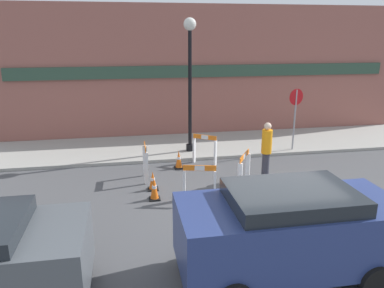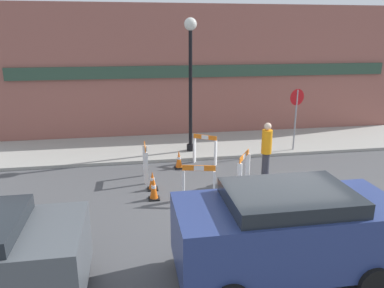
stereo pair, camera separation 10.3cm
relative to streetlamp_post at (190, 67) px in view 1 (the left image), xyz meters
name	(u,v)px [view 1 (the left image)]	position (x,y,z in m)	size (l,w,h in m)	color
ground_plane	(273,217)	(1.15, -5.38, -3.18)	(60.00, 60.00, 0.00)	#4C4C4F
sidewalk_slab	(215,144)	(1.15, 0.80, -3.13)	(18.00, 3.38, 0.11)	#9E9B93
storefront_facade	(206,72)	(1.15, 2.56, -0.43)	(18.00, 0.22, 5.50)	#93564C
streetlamp_post	(190,67)	(0.00, 0.00, 0.00)	(0.44, 0.44, 4.75)	black
stop_sign	(295,109)	(3.85, -0.52, -1.54)	(0.59, 0.16, 2.29)	gray
barricade_0	(205,148)	(0.29, -1.25, -2.62)	(0.77, 0.59, 1.03)	white
barricade_1	(146,161)	(-1.79, -2.37, -2.58)	(0.14, 0.75, 1.13)	white
barricade_2	(200,182)	(-0.46, -4.13, -2.63)	(0.89, 0.33, 1.01)	white
barricade_3	(244,168)	(1.04, -3.31, -2.63)	(0.64, 0.92, 0.99)	white
traffic_cone_0	(179,160)	(-0.65, -1.53, -2.88)	(0.30, 0.30, 0.62)	black
traffic_cone_1	(153,181)	(-1.64, -3.18, -2.92)	(0.30, 0.30, 0.55)	black
traffic_cone_2	(154,189)	(-1.65, -3.85, -2.88)	(0.30, 0.30, 0.63)	black
person_worker	(266,149)	(1.81, -3.03, -2.19)	(0.36, 0.36, 1.81)	#33333D
parked_car_1	(289,228)	(0.50, -7.58, -2.21)	(4.00, 1.90, 1.72)	navy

